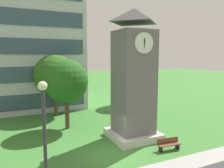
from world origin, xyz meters
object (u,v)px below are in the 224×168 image
(park_bench, at_px, (169,144))
(tree_near_tower, at_px, (131,74))
(clock_tower, at_px, (133,82))
(tree_streetside, at_px, (66,81))
(street_lamp, at_px, (45,139))
(tree_by_building, at_px, (55,75))

(park_bench, bearing_deg, tree_near_tower, 71.17)
(clock_tower, xyz_separation_m, park_bench, (1.20, -3.18, -4.31))
(clock_tower, height_order, tree_streetside, clock_tower)
(clock_tower, height_order, park_bench, clock_tower)
(park_bench, distance_m, tree_streetside, 10.58)
(clock_tower, height_order, street_lamp, clock_tower)
(park_bench, distance_m, tree_by_building, 14.90)
(tree_near_tower, bearing_deg, tree_streetside, -149.77)
(tree_by_building, bearing_deg, tree_near_tower, 5.27)
(tree_streetside, distance_m, tree_near_tower, 12.09)
(park_bench, xyz_separation_m, tree_streetside, (-5.66, 7.95, 4.09))
(street_lamp, distance_m, tree_near_tower, 22.54)
(street_lamp, bearing_deg, tree_near_tower, 51.69)
(street_lamp, xyz_separation_m, tree_near_tower, (13.97, 17.68, 0.70))
(tree_streetside, relative_size, tree_by_building, 0.94)
(park_bench, bearing_deg, tree_streetside, 125.46)
(street_lamp, relative_size, tree_streetside, 0.90)
(park_bench, height_order, tree_streetside, tree_streetside)
(clock_tower, relative_size, tree_streetside, 1.61)
(park_bench, xyz_separation_m, street_lamp, (-9.18, -3.65, 3.24))
(street_lamp, relative_size, tree_near_tower, 0.90)
(street_lamp, relative_size, tree_by_building, 0.84)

